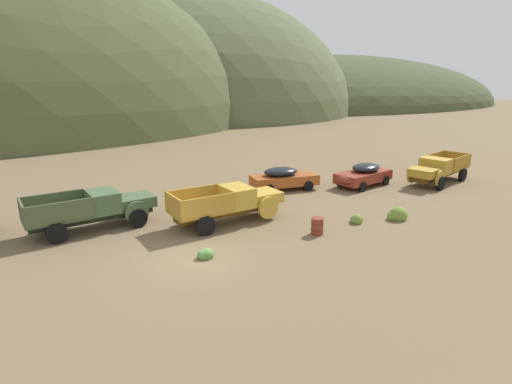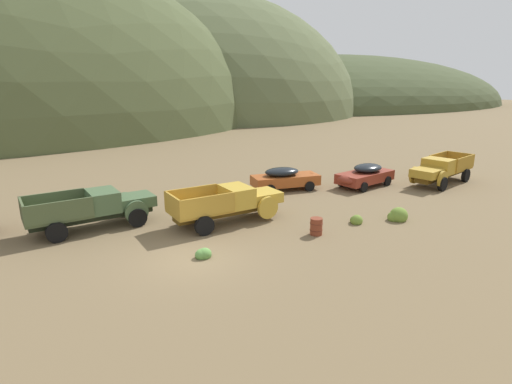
# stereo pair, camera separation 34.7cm
# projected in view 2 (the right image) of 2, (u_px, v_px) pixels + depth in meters

# --- Properties ---
(ground_plane) EXTENTS (300.00, 300.00, 0.00)m
(ground_plane) POSITION_uv_depth(u_px,v_px,m) (192.00, 259.00, 17.27)
(ground_plane) COLOR brown
(hill_center) EXTENTS (76.30, 88.55, 54.74)m
(hill_center) POSITION_uv_depth(u_px,v_px,m) (188.00, 109.00, 102.95)
(hill_center) COLOR #56603D
(hill_center) RESTS_ON ground
(hill_far_right) EXTENTS (113.75, 66.36, 27.69)m
(hill_far_right) POSITION_uv_depth(u_px,v_px,m) (340.00, 105.00, 118.90)
(hill_far_right) COLOR #424C2D
(hill_far_right) RESTS_ON ground
(truck_weathered_green) EXTENTS (6.30, 2.64, 1.91)m
(truck_weathered_green) POSITION_uv_depth(u_px,v_px,m) (101.00, 208.00, 20.82)
(truck_weathered_green) COLOR #232B1B
(truck_weathered_green) RESTS_ON ground
(truck_faded_yellow) EXTENTS (6.12, 2.52, 1.91)m
(truck_faded_yellow) POSITION_uv_depth(u_px,v_px,m) (233.00, 203.00, 21.63)
(truck_faded_yellow) COLOR brown
(truck_faded_yellow) RESTS_ON ground
(car_oxide_orange) EXTENTS (5.01, 2.56, 1.57)m
(car_oxide_orange) POSITION_uv_depth(u_px,v_px,m) (287.00, 178.00, 27.91)
(car_oxide_orange) COLOR #A34C1E
(car_oxide_orange) RESTS_ON ground
(car_rust_red) EXTENTS (4.84, 2.61, 1.57)m
(car_rust_red) POSITION_uv_depth(u_px,v_px,m) (364.00, 175.00, 28.75)
(car_rust_red) COLOR maroon
(car_rust_red) RESTS_ON ground
(truck_mustard) EXTENTS (6.51, 3.40, 1.91)m
(truck_mustard) POSITION_uv_depth(u_px,v_px,m) (439.00, 170.00, 29.27)
(truck_mustard) COLOR #593D12
(truck_mustard) RESTS_ON ground
(oil_drum_spare) EXTENTS (0.63, 0.63, 0.84)m
(oil_drum_spare) POSITION_uv_depth(u_px,v_px,m) (316.00, 226.00, 19.90)
(oil_drum_spare) COLOR brown
(oil_drum_spare) RESTS_ON ground
(bush_front_left) EXTENTS (0.65, 0.71, 0.47)m
(bush_front_left) POSITION_uv_depth(u_px,v_px,m) (207.00, 188.00, 27.97)
(bush_front_left) COLOR olive
(bush_front_left) RESTS_ON ground
(bush_between_trucks) EXTENTS (1.11, 0.91, 0.90)m
(bush_between_trucks) POSITION_uv_depth(u_px,v_px,m) (397.00, 216.00, 21.98)
(bush_between_trucks) COLOR olive
(bush_between_trucks) RESTS_ON ground
(bush_back_edge) EXTENTS (0.66, 0.70, 0.60)m
(bush_back_edge) POSITION_uv_depth(u_px,v_px,m) (356.00, 220.00, 21.54)
(bush_back_edge) COLOR olive
(bush_back_edge) RESTS_ON ground
(bush_near_barrel) EXTENTS (0.72, 0.58, 0.54)m
(bush_near_barrel) POSITION_uv_depth(u_px,v_px,m) (203.00, 254.00, 17.38)
(bush_near_barrel) COLOR #5B8E42
(bush_near_barrel) RESTS_ON ground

